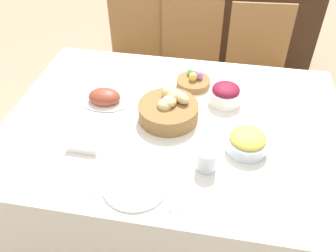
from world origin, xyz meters
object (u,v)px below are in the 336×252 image
Objects in this scene: ham_platter at (105,98)px; fork at (98,180)px; sideboard at (236,24)px; spoon at (182,192)px; egg_basket at (194,81)px; chair_far_left at (137,58)px; pineapple_bowl at (247,142)px; knife at (175,191)px; drinking_cup at (207,160)px; dinner_plate at (135,185)px; butter_dish at (84,145)px; chair_far_right at (256,69)px; beet_salad_bowl at (225,94)px; bread_basket at (169,109)px; chair_far_center at (190,63)px.

ham_platter is 1.34× the size of fork.
spoon is (-0.16, -2.18, 0.30)m from sideboard.
egg_basket is at bearing 68.64° from fork.
chair_far_left is 1.34m from pineapple_bowl.
drinking_cup is (0.11, 0.15, 0.04)m from knife.
ham_platter is (0.06, -0.85, 0.27)m from chair_far_left.
butter_dish reaches higher than dinner_plate.
ham_platter is (-0.79, -0.85, 0.27)m from chair_far_right.
chair_far_right reaches higher than ham_platter.
chair_far_right reaches higher than fork.
chair_far_left reaches higher than ham_platter.
sideboard is 1.93m from pineapple_bowl.
ham_platter is 0.97× the size of dinner_plate.
beet_salad_bowl is (-0.03, -1.57, 0.34)m from sideboard.
chair_far_left is at bearing 113.69° from bread_basket.
drinking_cup is at bearing -77.93° from egg_basket.
butter_dish is (-0.42, 0.17, 0.01)m from knife.
egg_basket reaches higher than spoon.
sideboard is 7.19× the size of knife.
dinner_plate is at bearing -150.68° from drinking_cup.
chair_far_right is 5.13× the size of egg_basket.
dinner_plate is 1.39× the size of spoon.
butter_dish is at bearing 158.45° from knife.
chair_far_center is 1.38m from spoon.
ham_platter is 1.34× the size of spoon.
fork is at bearing 179.79° from spoon.
sideboard is 7.48× the size of pineapple_bowl.
beet_salad_bowl reaches higher than fork.
chair_far_center is 4.92× the size of knife.
fork is at bearing -103.49° from chair_far_center.
chair_far_left is 1.38m from fork.
sideboard reaches higher than butter_dish.
egg_basket is (-0.37, -0.62, 0.27)m from chair_far_right.
spoon is at bearing -20.44° from butter_dish.
fork is at bearing -55.62° from butter_dish.
beet_salad_bowl is at bearing -35.88° from egg_basket.
chair_far_right is 0.85m from sideboard.
chair_far_center reaches higher than egg_basket.
chair_far_center is at bearing 95.79° from spoon.
egg_basket is at bearing 28.96° from ham_platter.
chair_far_center is 0.96m from bread_basket.
chair_far_center is 3.55× the size of dinner_plate.
chair_far_center is 5.12× the size of pineapple_bowl.
chair_far_left reaches higher than pineapple_bowl.
chair_far_center is 5.13× the size of egg_basket.
chair_far_center is 0.47m from chair_far_right.
chair_far_left is 4.92× the size of fork.
chair_far_center is 0.68m from egg_basket.
chair_far_center is 0.88m from sideboard.
sideboard reaches higher than fork.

